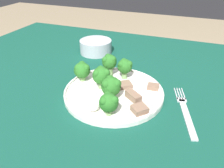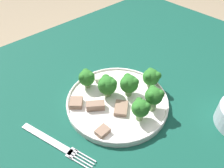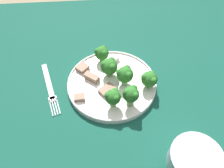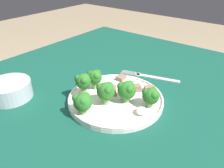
# 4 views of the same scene
# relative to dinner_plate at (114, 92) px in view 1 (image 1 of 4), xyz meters

# --- Properties ---
(table) EXTENTS (1.25, 1.01, 0.71)m
(table) POSITION_rel_dinner_plate_xyz_m (-0.04, 0.02, -0.10)
(table) COLOR #114738
(table) RESTS_ON ground_plane
(dinner_plate) EXTENTS (0.27, 0.27, 0.02)m
(dinner_plate) POSITION_rel_dinner_plate_xyz_m (0.00, 0.00, 0.00)
(dinner_plate) COLOR white
(dinner_plate) RESTS_ON table
(fork) EXTENTS (0.08, 0.20, 0.00)m
(fork) POSITION_rel_dinner_plate_xyz_m (0.19, -0.00, -0.01)
(fork) COLOR silver
(fork) RESTS_ON table
(cream_bowl) EXTENTS (0.12, 0.12, 0.05)m
(cream_bowl) POSITION_rel_dinner_plate_xyz_m (-0.17, 0.25, 0.01)
(cream_bowl) COLOR #B7BCC6
(cream_bowl) RESTS_ON table
(broccoli_floret_near_rim_left) EXTENTS (0.05, 0.04, 0.05)m
(broccoli_floret_near_rim_left) POSITION_rel_dinner_plate_xyz_m (0.02, -0.10, 0.04)
(broccoli_floret_near_rim_left) COLOR #7FA866
(broccoli_floret_near_rim_left) RESTS_ON dinner_plate
(broccoli_floret_center_left) EXTENTS (0.05, 0.05, 0.06)m
(broccoli_floret_center_left) POSITION_rel_dinner_plate_xyz_m (0.01, -0.03, 0.04)
(broccoli_floret_center_left) COLOR #7FA866
(broccoli_floret_center_left) RESTS_ON dinner_plate
(broccoli_floret_back_left) EXTENTS (0.05, 0.05, 0.06)m
(broccoli_floret_back_left) POSITION_rel_dinner_plate_xyz_m (-0.04, 0.00, 0.04)
(broccoli_floret_back_left) COLOR #7FA866
(broccoli_floret_back_left) RESTS_ON dinner_plate
(broccoli_floret_front_left) EXTENTS (0.04, 0.04, 0.07)m
(broccoli_floret_front_left) POSITION_rel_dinner_plate_xyz_m (-0.05, 0.08, 0.05)
(broccoli_floret_front_left) COLOR #7FA866
(broccoli_floret_front_left) RESTS_ON dinner_plate
(broccoli_floret_center_back) EXTENTS (0.05, 0.05, 0.06)m
(broccoli_floret_center_back) POSITION_rel_dinner_plate_xyz_m (-0.11, 0.02, 0.04)
(broccoli_floret_center_back) COLOR #7FA866
(broccoli_floret_center_back) RESTS_ON dinner_plate
(broccoli_floret_mid_cluster) EXTENTS (0.04, 0.04, 0.06)m
(broccoli_floret_mid_cluster) POSITION_rel_dinner_plate_xyz_m (0.00, 0.08, 0.04)
(broccoli_floret_mid_cluster) COLOR #7FA866
(broccoli_floret_mid_cluster) RESTS_ON dinner_plate
(meat_slice_front_slice) EXTENTS (0.05, 0.05, 0.01)m
(meat_slice_front_slice) POSITION_rel_dinner_plate_xyz_m (0.09, -0.06, 0.01)
(meat_slice_front_slice) COLOR #846651
(meat_slice_front_slice) RESTS_ON dinner_plate
(meat_slice_middle_slice) EXTENTS (0.03, 0.03, 0.01)m
(meat_slice_middle_slice) POSITION_rel_dinner_plate_xyz_m (0.10, 0.05, 0.01)
(meat_slice_middle_slice) COLOR #846651
(meat_slice_middle_slice) RESTS_ON dinner_plate
(meat_slice_rear_slice) EXTENTS (0.06, 0.05, 0.01)m
(meat_slice_rear_slice) POSITION_rel_dinner_plate_xyz_m (0.02, 0.03, 0.01)
(meat_slice_rear_slice) COLOR #846651
(meat_slice_rear_slice) RESTS_ON dinner_plate
(meat_slice_edge_slice) EXTENTS (0.05, 0.04, 0.02)m
(meat_slice_edge_slice) POSITION_rel_dinner_plate_xyz_m (0.06, -0.02, 0.01)
(meat_slice_edge_slice) COLOR #846651
(meat_slice_edge_slice) RESTS_ON dinner_plate
(sauce_dollop) EXTENTS (0.03, 0.03, 0.02)m
(sauce_dollop) POSITION_rel_dinner_plate_xyz_m (-0.02, -0.09, 0.01)
(sauce_dollop) COLOR silver
(sauce_dollop) RESTS_ON dinner_plate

